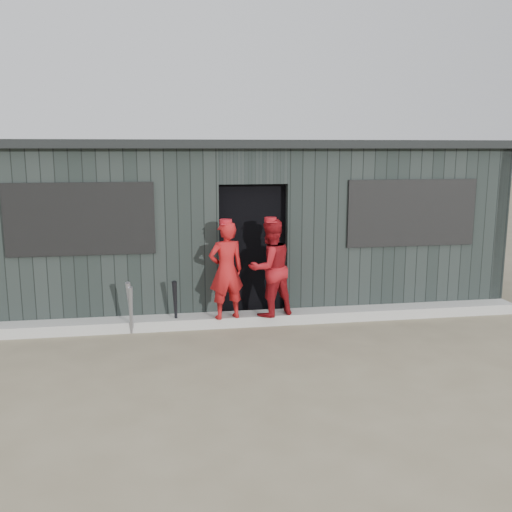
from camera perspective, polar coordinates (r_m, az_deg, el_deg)
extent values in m
plane|color=#746850|center=(6.65, 2.58, -11.37)|extent=(80.00, 80.00, 0.00)
cube|color=#ADADA7|center=(8.31, -0.02, -6.25)|extent=(8.00, 0.36, 0.15)
cone|color=gray|center=(7.90, -12.40, -5.34)|extent=(0.09, 0.23, 0.70)
cone|color=gray|center=(7.91, -12.44, -5.09)|extent=(0.12, 0.26, 0.76)
cone|color=black|center=(8.06, -8.07, -4.84)|extent=(0.09, 0.20, 0.71)
imported|color=#AD1517|center=(7.91, -3.00, -1.44)|extent=(0.56, 0.44, 1.37)
imported|color=maroon|center=(8.04, 1.43, -1.18)|extent=(0.82, 0.74, 1.39)
imported|color=#BDBDBD|center=(8.84, 2.50, -1.26)|extent=(0.73, 0.55, 1.34)
cube|color=black|center=(9.70, -1.64, 3.00)|extent=(7.60, 2.70, 2.20)
cube|color=#252C2A|center=(8.28, -15.92, 1.61)|extent=(3.50, 0.20, 2.50)
cube|color=#262D2B|center=(8.95, 14.05, 2.36)|extent=(3.50, 0.20, 2.50)
cube|color=#252C2B|center=(8.23, -0.34, 8.97)|extent=(1.00, 0.20, 0.50)
cube|color=#272E2B|center=(10.92, 19.12, 3.54)|extent=(0.20, 3.00, 2.50)
cube|color=#28302D|center=(11.07, -2.62, 4.20)|extent=(8.00, 0.20, 2.50)
cube|color=black|center=(9.61, -1.68, 11.05)|extent=(8.30, 3.30, 0.12)
cube|color=black|center=(8.14, -17.17, 3.53)|extent=(2.00, 0.04, 1.00)
cube|color=black|center=(8.87, 15.33, 4.18)|extent=(2.00, 0.04, 1.00)
cube|color=black|center=(8.71, -1.91, 3.11)|extent=(0.23, 0.23, 0.96)
cube|color=black|center=(8.78, 0.28, 2.85)|extent=(0.28, 0.26, 0.95)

